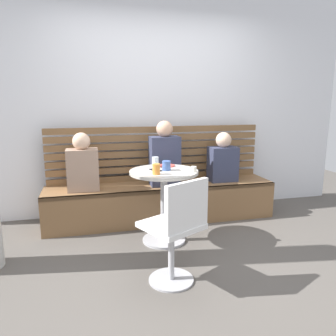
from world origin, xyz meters
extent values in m
plane|color=#514C47|center=(0.00, 0.00, 0.00)|extent=(8.00, 8.00, 0.00)
cube|color=silver|center=(0.00, 1.64, 1.45)|extent=(5.20, 0.10, 2.90)
cube|color=brown|center=(0.00, 1.20, 0.22)|extent=(2.70, 0.52, 0.44)
cube|color=brown|center=(0.00, 0.96, 0.42)|extent=(2.70, 0.04, 0.04)
cube|color=brown|center=(0.00, 1.44, 0.48)|extent=(2.65, 0.04, 0.07)
cube|color=brown|center=(0.00, 1.44, 0.59)|extent=(2.65, 0.04, 0.07)
cube|color=brown|center=(0.00, 1.44, 0.68)|extent=(2.65, 0.04, 0.07)
cube|color=brown|center=(0.00, 1.44, 0.78)|extent=(2.65, 0.04, 0.07)
cube|color=brown|center=(0.00, 1.44, 0.88)|extent=(2.65, 0.04, 0.07)
cube|color=brown|center=(0.00, 1.44, 0.97)|extent=(2.65, 0.04, 0.07)
cube|color=brown|center=(0.00, 1.44, 1.07)|extent=(2.65, 0.04, 0.07)
cylinder|color=#ADADB2|center=(-0.12, 0.60, 0.01)|extent=(0.44, 0.44, 0.02)
cylinder|color=#ADADB2|center=(-0.12, 0.60, 0.37)|extent=(0.07, 0.07, 0.69)
cylinder|color=#B7B2A8|center=(-0.12, 0.60, 0.72)|extent=(0.68, 0.68, 0.03)
cylinder|color=#ADADB2|center=(-0.24, -0.15, 0.01)|extent=(0.36, 0.36, 0.02)
cylinder|color=#ADADB2|center=(-0.24, -0.15, 0.23)|extent=(0.05, 0.05, 0.45)
cube|color=silver|center=(-0.24, -0.15, 0.47)|extent=(0.54, 0.54, 0.04)
cube|color=silver|center=(-0.16, -0.30, 0.67)|extent=(0.37, 0.22, 0.36)
cube|color=#333851|center=(0.03, 1.17, 0.73)|extent=(0.34, 0.22, 0.57)
sphere|color=tan|center=(0.03, 1.17, 1.10)|extent=(0.19, 0.19, 0.19)
cube|color=#333851|center=(0.77, 1.20, 0.65)|extent=(0.34, 0.22, 0.42)
sphere|color=#DBB293|center=(0.77, 1.20, 0.95)|extent=(0.19, 0.19, 0.19)
cube|color=#9E7F6B|center=(-0.90, 1.17, 0.67)|extent=(0.34, 0.22, 0.46)
sphere|color=#DBB293|center=(-0.90, 1.17, 0.99)|extent=(0.19, 0.19, 0.19)
cylinder|color=#3D5B9E|center=(-0.09, 0.60, 0.79)|extent=(0.08, 0.08, 0.09)
cylinder|color=white|center=(-0.16, 0.77, 0.80)|extent=(0.07, 0.07, 0.11)
cylinder|color=silver|center=(0.15, 0.46, 0.77)|extent=(0.06, 0.06, 0.05)
cylinder|color=orange|center=(-0.22, 0.45, 0.79)|extent=(0.07, 0.07, 0.10)
cylinder|color=#DB4C42|center=(-0.04, 0.81, 0.75)|extent=(0.17, 0.17, 0.01)
cube|color=black|center=(-0.19, 0.62, 0.74)|extent=(0.11, 0.16, 0.01)
camera|label=1|loc=(-0.83, -2.42, 1.41)|focal=34.50mm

